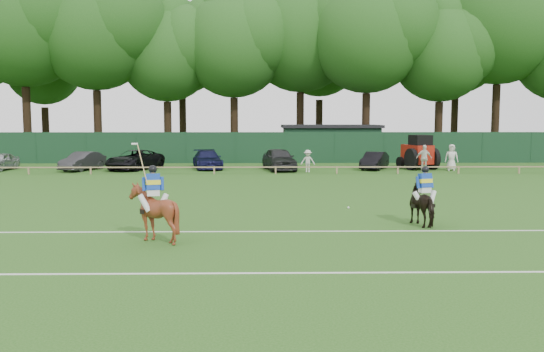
{
  "coord_description": "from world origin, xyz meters",
  "views": [
    {
      "loc": [
        0.11,
        -19.31,
        3.68
      ],
      "look_at": [
        0.5,
        3.0,
        1.4
      ],
      "focal_mm": 38.0,
      "sensor_mm": 36.0,
      "label": 1
    }
  ],
  "objects_px": {
    "horse_dark": "(424,205)",
    "suv_black": "(135,160)",
    "hatch_grey": "(279,159)",
    "tractor": "(418,153)",
    "sedan_silver": "(0,162)",
    "horse_chestnut": "(154,213)",
    "spectator_left": "(308,161)",
    "sedan_navy": "(207,160)",
    "estate_black": "(375,161)",
    "sedan_grey": "(83,161)",
    "polo_ball": "(348,208)",
    "spectator_mid": "(424,158)",
    "spectator_right": "(452,157)",
    "utility_shed": "(330,142)"
  },
  "relations": [
    {
      "from": "horse_dark",
      "to": "suv_black",
      "type": "bearing_deg",
      "value": -71.62
    },
    {
      "from": "hatch_grey",
      "to": "tractor",
      "type": "height_order",
      "value": "tractor"
    },
    {
      "from": "sedan_silver",
      "to": "horse_dark",
      "type": "bearing_deg",
      "value": -37.67
    },
    {
      "from": "horse_dark",
      "to": "tractor",
      "type": "xyz_separation_m",
      "value": [
        5.59,
        21.34,
        0.44
      ]
    },
    {
      "from": "horse_chestnut",
      "to": "spectator_left",
      "type": "xyz_separation_m",
      "value": [
        6.31,
        21.67,
        -0.11
      ]
    },
    {
      "from": "suv_black",
      "to": "tractor",
      "type": "bearing_deg",
      "value": 20.05
    },
    {
      "from": "horse_chestnut",
      "to": "sedan_navy",
      "type": "relative_size",
      "value": 0.38
    },
    {
      "from": "estate_black",
      "to": "horse_chestnut",
      "type": "bearing_deg",
      "value": -90.73
    },
    {
      "from": "horse_dark",
      "to": "horse_chestnut",
      "type": "xyz_separation_m",
      "value": [
        -8.76,
        -2.4,
        0.15
      ]
    },
    {
      "from": "sedan_grey",
      "to": "polo_ball",
      "type": "xyz_separation_m",
      "value": [
        15.97,
        -17.17,
        -0.6
      ]
    },
    {
      "from": "sedan_grey",
      "to": "spectator_mid",
      "type": "distance_m",
      "value": 23.55
    },
    {
      "from": "suv_black",
      "to": "polo_ball",
      "type": "bearing_deg",
      "value": -34.72
    },
    {
      "from": "hatch_grey",
      "to": "estate_black",
      "type": "relative_size",
      "value": 1.22
    },
    {
      "from": "polo_ball",
      "to": "spectator_left",
      "type": "bearing_deg",
      "value": 91.47
    },
    {
      "from": "spectator_left",
      "to": "sedan_silver",
      "type": "bearing_deg",
      "value": -176.77
    },
    {
      "from": "suv_black",
      "to": "spectator_right",
      "type": "xyz_separation_m",
      "value": [
        22.14,
        -1.16,
        0.22
      ]
    },
    {
      "from": "suv_black",
      "to": "sedan_navy",
      "type": "height_order",
      "value": "suv_black"
    },
    {
      "from": "horse_dark",
      "to": "spectator_right",
      "type": "xyz_separation_m",
      "value": [
        7.61,
        20.23,
        0.2
      ]
    },
    {
      "from": "spectator_left",
      "to": "polo_ball",
      "type": "height_order",
      "value": "spectator_left"
    },
    {
      "from": "horse_dark",
      "to": "sedan_navy",
      "type": "bearing_deg",
      "value": -82.5
    },
    {
      "from": "hatch_grey",
      "to": "sedan_silver",
      "type": "bearing_deg",
      "value": 169.16
    },
    {
      "from": "horse_chestnut",
      "to": "spectator_right",
      "type": "relative_size",
      "value": 0.95
    },
    {
      "from": "sedan_navy",
      "to": "tractor",
      "type": "bearing_deg",
      "value": -14.05
    },
    {
      "from": "estate_black",
      "to": "hatch_grey",
      "type": "bearing_deg",
      "value": -150.65
    },
    {
      "from": "estate_black",
      "to": "polo_ball",
      "type": "bearing_deg",
      "value": -79.71
    },
    {
      "from": "hatch_grey",
      "to": "spectator_right",
      "type": "xyz_separation_m",
      "value": [
        11.96,
        -0.51,
        0.13
      ]
    },
    {
      "from": "horse_chestnut",
      "to": "estate_black",
      "type": "xyz_separation_m",
      "value": [
        11.23,
        23.71,
        -0.25
      ]
    },
    {
      "from": "sedan_navy",
      "to": "sedan_grey",
      "type": "bearing_deg",
      "value": 176.1
    },
    {
      "from": "sedan_grey",
      "to": "spectator_right",
      "type": "bearing_deg",
      "value": 16.04
    },
    {
      "from": "spectator_mid",
      "to": "spectator_right",
      "type": "distance_m",
      "value": 2.25
    },
    {
      "from": "spectator_left",
      "to": "polo_ball",
      "type": "relative_size",
      "value": 16.69
    },
    {
      "from": "horse_dark",
      "to": "sedan_navy",
      "type": "height_order",
      "value": "horse_dark"
    },
    {
      "from": "horse_chestnut",
      "to": "hatch_grey",
      "type": "xyz_separation_m",
      "value": [
        4.42,
        23.14,
        -0.09
      ]
    },
    {
      "from": "horse_chestnut",
      "to": "spectator_mid",
      "type": "xyz_separation_m",
      "value": [
        14.25,
        21.91,
        0.05
      ]
    },
    {
      "from": "sedan_grey",
      "to": "estate_black",
      "type": "relative_size",
      "value": 1.05
    },
    {
      "from": "suv_black",
      "to": "spectator_mid",
      "type": "xyz_separation_m",
      "value": [
        20.01,
        -1.88,
        0.22
      ]
    },
    {
      "from": "horse_chestnut",
      "to": "hatch_grey",
      "type": "relative_size",
      "value": 0.38
    },
    {
      "from": "spectator_left",
      "to": "spectator_mid",
      "type": "xyz_separation_m",
      "value": [
        7.94,
        0.24,
        0.16
      ]
    },
    {
      "from": "polo_ball",
      "to": "horse_dark",
      "type": "bearing_deg",
      "value": -60.44
    },
    {
      "from": "estate_black",
      "to": "spectator_right",
      "type": "height_order",
      "value": "spectator_right"
    },
    {
      "from": "sedan_navy",
      "to": "hatch_grey",
      "type": "height_order",
      "value": "hatch_grey"
    },
    {
      "from": "sedan_navy",
      "to": "estate_black",
      "type": "bearing_deg",
      "value": -14.82
    },
    {
      "from": "sedan_grey",
      "to": "sedan_navy",
      "type": "distance_m",
      "value": 8.64
    },
    {
      "from": "sedan_navy",
      "to": "spectator_right",
      "type": "height_order",
      "value": "spectator_right"
    },
    {
      "from": "suv_black",
      "to": "spectator_mid",
      "type": "distance_m",
      "value": 20.1
    },
    {
      "from": "spectator_left",
      "to": "utility_shed",
      "type": "height_order",
      "value": "utility_shed"
    },
    {
      "from": "spectator_left",
      "to": "horse_chestnut",
      "type": "bearing_deg",
      "value": -98.67
    },
    {
      "from": "hatch_grey",
      "to": "polo_ball",
      "type": "xyz_separation_m",
      "value": [
        2.29,
        -17.12,
        -0.73
      ]
    },
    {
      "from": "sedan_silver",
      "to": "sedan_grey",
      "type": "xyz_separation_m",
      "value": [
        5.78,
        -0.1,
        0.03
      ]
    },
    {
      "from": "sedan_grey",
      "to": "sedan_silver",
      "type": "bearing_deg",
      "value": -163.69
    }
  ]
}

